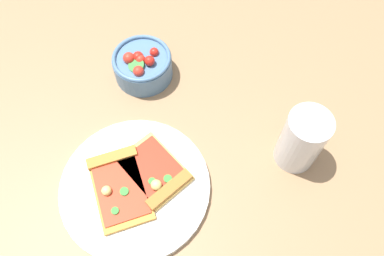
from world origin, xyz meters
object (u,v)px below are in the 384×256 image
pizza_slice_near (159,174)px  pizza_slice_far (121,183)px  soda_glass (303,141)px  salad_bowl (145,65)px  plate (137,186)px

pizza_slice_near → pizza_slice_far: bearing=-85.4°
pizza_slice_far → soda_glass: size_ratio=1.20×
salad_bowl → plate: bearing=-10.0°
salad_bowl → soda_glass: (0.23, 0.25, 0.03)m
plate → pizza_slice_near: pizza_slice_near is taller
pizza_slice_far → soda_glass: soda_glass is taller
pizza_slice_near → salad_bowl: size_ratio=1.27×
plate → pizza_slice_far: bearing=-103.6°
plate → pizza_slice_far: 0.03m
pizza_slice_near → pizza_slice_far: pizza_slice_near is taller
plate → soda_glass: 0.30m
plate → soda_glass: (-0.01, 0.30, 0.05)m
salad_bowl → soda_glass: 0.35m
pizza_slice_near → soda_glass: (-0.00, 0.26, 0.04)m
soda_glass → salad_bowl: bearing=-132.8°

